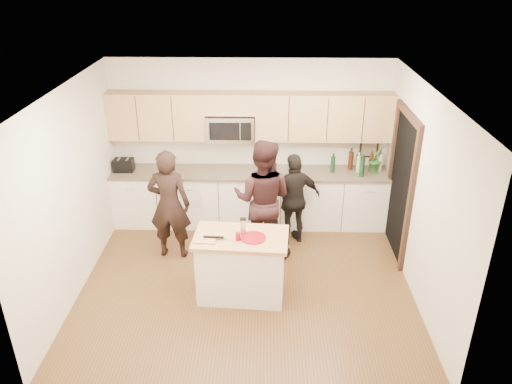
{
  "coord_description": "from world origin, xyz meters",
  "views": [
    {
      "loc": [
        0.26,
        -5.75,
        4.17
      ],
      "look_at": [
        0.13,
        0.35,
        1.22
      ],
      "focal_mm": 35.0,
      "sensor_mm": 36.0,
      "label": 1
    }
  ],
  "objects_px": {
    "island": "(241,265)",
    "toaster": "(124,165)",
    "woman_left": "(169,205)",
    "woman_right": "(294,199)",
    "woman_center": "(263,199)"
  },
  "relations": [
    {
      "from": "woman_center",
      "to": "woman_right",
      "type": "relative_size",
      "value": 1.23
    },
    {
      "from": "island",
      "to": "toaster",
      "type": "relative_size",
      "value": 3.98
    },
    {
      "from": "island",
      "to": "woman_right",
      "type": "xyz_separation_m",
      "value": [
        0.75,
        1.38,
        0.28
      ]
    },
    {
      "from": "woman_center",
      "to": "island",
      "type": "bearing_deg",
      "value": 88.44
    },
    {
      "from": "island",
      "to": "woman_right",
      "type": "relative_size",
      "value": 0.84
    },
    {
      "from": "island",
      "to": "woman_left",
      "type": "bearing_deg",
      "value": 142.81
    },
    {
      "from": "island",
      "to": "woman_left",
      "type": "height_order",
      "value": "woman_left"
    },
    {
      "from": "island",
      "to": "woman_left",
      "type": "distance_m",
      "value": 1.5
    },
    {
      "from": "woman_center",
      "to": "woman_right",
      "type": "bearing_deg",
      "value": -130.99
    },
    {
      "from": "island",
      "to": "woman_center",
      "type": "xyz_separation_m",
      "value": [
        0.27,
        1.03,
        0.46
      ]
    },
    {
      "from": "woman_center",
      "to": "woman_left",
      "type": "bearing_deg",
      "value": 16.21
    },
    {
      "from": "woman_left",
      "to": "woman_center",
      "type": "bearing_deg",
      "value": -173.48
    },
    {
      "from": "island",
      "to": "toaster",
      "type": "bearing_deg",
      "value": 139.48
    },
    {
      "from": "island",
      "to": "toaster",
      "type": "xyz_separation_m",
      "value": [
        -2.0,
        1.96,
        0.59
      ]
    },
    {
      "from": "toaster",
      "to": "woman_left",
      "type": "relative_size",
      "value": 0.19
    }
  ]
}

